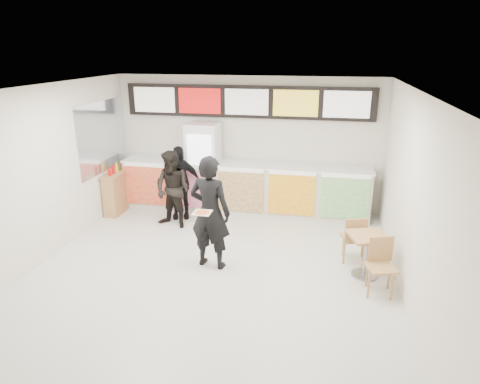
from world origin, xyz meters
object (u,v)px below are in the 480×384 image
(drinks_fridge, at_px, (204,167))
(customer_left, at_px, (173,190))
(customer_main, at_px, (210,213))
(condiment_ledge, at_px, (116,192))
(customer_mid, at_px, (179,182))
(cafe_table, at_px, (367,248))
(service_counter, at_px, (244,188))

(drinks_fridge, height_order, customer_left, drinks_fridge)
(customer_main, bearing_deg, condiment_ledge, -26.20)
(customer_mid, relative_size, cafe_table, 1.05)
(drinks_fridge, xyz_separation_m, condiment_ledge, (-1.89, -0.61, -0.53))
(customer_main, bearing_deg, drinks_fridge, -61.78)
(customer_left, bearing_deg, cafe_table, -3.75)
(customer_main, distance_m, customer_mid, 2.37)
(customer_main, bearing_deg, customer_left, -41.11)
(customer_mid, relative_size, condiment_ledge, 1.46)
(customer_left, distance_m, cafe_table, 4.01)
(customer_mid, bearing_deg, drinks_fridge, 42.02)
(service_counter, distance_m, customer_main, 2.64)
(drinks_fridge, bearing_deg, service_counter, -0.99)
(customer_left, distance_m, customer_mid, 0.52)
(customer_main, bearing_deg, cafe_table, -166.54)
(customer_main, distance_m, customer_left, 1.92)
(drinks_fridge, height_order, customer_main, drinks_fridge)
(customer_left, relative_size, customer_mid, 1.01)
(customer_main, bearing_deg, customer_mid, -48.18)
(customer_main, height_order, customer_left, customer_main)
(customer_main, relative_size, customer_left, 1.21)
(drinks_fridge, distance_m, customer_left, 1.20)
(drinks_fridge, distance_m, condiment_ledge, 2.05)
(service_counter, height_order, customer_left, customer_left)
(customer_mid, xyz_separation_m, condiment_ledge, (-1.50, 0.00, -0.33))
(customer_left, xyz_separation_m, customer_mid, (-0.05, 0.52, -0.00))
(service_counter, xyz_separation_m, drinks_fridge, (-0.93, 0.02, 0.43))
(cafe_table, bearing_deg, condiment_ledge, 142.65)
(condiment_ledge, bearing_deg, customer_left, -18.77)
(customer_left, xyz_separation_m, cafe_table, (3.77, -1.34, -0.30))
(customer_mid, height_order, condiment_ledge, customer_mid)
(drinks_fridge, xyz_separation_m, customer_mid, (-0.38, -0.61, -0.20))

